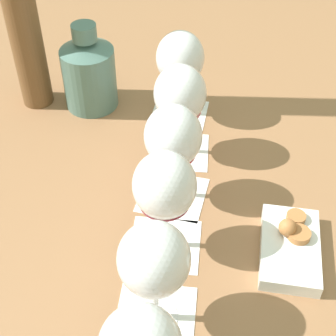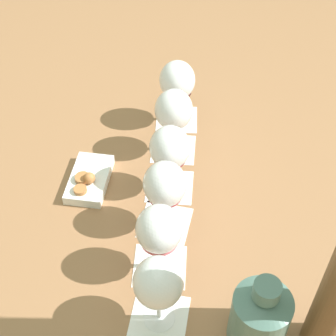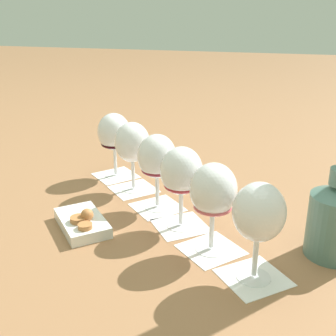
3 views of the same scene
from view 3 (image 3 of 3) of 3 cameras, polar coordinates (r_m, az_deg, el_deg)
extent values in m
plane|color=#936642|center=(0.99, 0.05, -6.43)|extent=(8.00, 8.00, 0.00)
cube|color=white|center=(0.80, 11.51, -14.30)|extent=(0.15, 0.15, 0.00)
cube|color=white|center=(0.87, 5.83, -10.90)|extent=(0.15, 0.15, 0.00)
cube|color=white|center=(0.95, 1.74, -7.80)|extent=(0.15, 0.15, 0.00)
cube|color=white|center=(1.03, -1.44, -5.31)|extent=(0.15, 0.15, 0.00)
cube|color=white|center=(1.13, -4.67, -2.86)|extent=(0.15, 0.15, 0.00)
cube|color=white|center=(1.23, -7.06, -1.00)|extent=(0.15, 0.15, 0.00)
cylinder|color=white|center=(0.80, 11.53, -14.08)|extent=(0.06, 0.06, 0.01)
cylinder|color=white|center=(0.77, 11.75, -11.48)|extent=(0.01, 0.01, 0.08)
ellipsoid|color=white|center=(0.73, 12.24, -5.84)|extent=(0.09, 0.09, 0.11)
ellipsoid|color=pink|center=(0.74, 12.08, -7.67)|extent=(0.08, 0.08, 0.04)
cylinder|color=white|center=(0.86, 5.84, -10.69)|extent=(0.06, 0.06, 0.01)
cylinder|color=white|center=(0.84, 5.95, -8.21)|extent=(0.01, 0.01, 0.08)
ellipsoid|color=white|center=(0.81, 6.17, -2.91)|extent=(0.09, 0.09, 0.11)
ellipsoid|color=#D45A64|center=(0.82, 6.07, -5.25)|extent=(0.08, 0.08, 0.02)
cylinder|color=white|center=(0.95, 1.74, -7.61)|extent=(0.06, 0.06, 0.01)
cylinder|color=white|center=(0.93, 1.77, -5.28)|extent=(0.01, 0.01, 0.08)
ellipsoid|color=white|center=(0.89, 1.83, -0.38)|extent=(0.09, 0.09, 0.11)
ellipsoid|color=maroon|center=(0.90, 1.81, -2.31)|extent=(0.08, 0.08, 0.03)
cylinder|color=white|center=(1.03, -1.44, -5.12)|extent=(0.06, 0.06, 0.01)
cylinder|color=white|center=(1.01, -1.46, -2.95)|extent=(0.01, 0.01, 0.08)
ellipsoid|color=white|center=(0.98, -1.51, 1.60)|extent=(0.09, 0.09, 0.11)
ellipsoid|color=maroon|center=(0.99, -1.49, -0.16)|extent=(0.08, 0.08, 0.03)
cylinder|color=white|center=(1.13, -4.68, -2.68)|extent=(0.06, 0.06, 0.01)
cylinder|color=white|center=(1.12, -4.74, -0.67)|extent=(0.01, 0.01, 0.08)
ellipsoid|color=white|center=(1.09, -4.87, 3.49)|extent=(0.09, 0.09, 0.11)
ellipsoid|color=#460E1E|center=(1.10, -4.83, 2.26)|extent=(0.08, 0.08, 0.04)
cylinder|color=white|center=(1.23, -7.07, -0.84)|extent=(0.06, 0.06, 0.01)
cylinder|color=white|center=(1.21, -7.15, 1.03)|extent=(0.01, 0.01, 0.08)
ellipsoid|color=white|center=(1.19, -7.34, 4.89)|extent=(0.09, 0.09, 0.11)
ellipsoid|color=black|center=(1.20, -7.26, 3.30)|extent=(0.08, 0.08, 0.02)
cylinder|color=#4C7066|center=(0.88, 21.71, -7.30)|extent=(0.11, 0.11, 0.13)
cube|color=white|center=(0.95, -11.55, -7.28)|extent=(0.17, 0.17, 0.02)
cylinder|color=#B2703D|center=(0.90, -11.17, -7.74)|extent=(0.03, 0.03, 0.01)
cylinder|color=#B2703D|center=(0.93, -12.04, -6.81)|extent=(0.04, 0.04, 0.01)
sphere|color=#B2703D|center=(0.93, -10.90, -6.26)|extent=(0.03, 0.03, 0.03)
camera|label=1|loc=(1.38, -15.83, 27.92)|focal=55.00mm
camera|label=2|loc=(0.70, 79.69, 50.29)|focal=55.00mm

